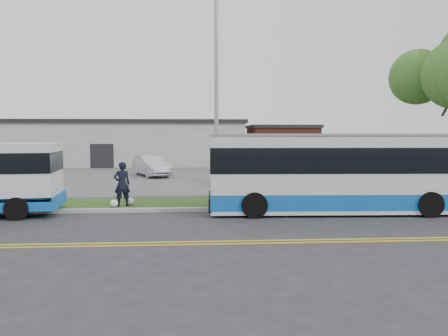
{
  "coord_description": "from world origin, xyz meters",
  "views": [
    {
      "loc": [
        2.06,
        -16.35,
        3.17
      ],
      "look_at": [
        3.34,
        2.95,
        1.6
      ],
      "focal_mm": 35.0,
      "sensor_mm": 36.0,
      "label": 1
    }
  ],
  "objects": [
    {
      "name": "ground",
      "position": [
        0.0,
        0.0,
        0.0
      ],
      "size": [
        140.0,
        140.0,
        0.0
      ],
      "primitive_type": "plane",
      "color": "#28282B",
      "rests_on": "ground"
    },
    {
      "name": "lane_line_north",
      "position": [
        0.0,
        -3.85,
        0.01
      ],
      "size": [
        70.0,
        0.12,
        0.01
      ],
      "primitive_type": "cube",
      "color": "gold",
      "rests_on": "ground"
    },
    {
      "name": "lane_line_south",
      "position": [
        0.0,
        -4.15,
        0.01
      ],
      "size": [
        70.0,
        0.12,
        0.01
      ],
      "primitive_type": "cube",
      "color": "gold",
      "rests_on": "ground"
    },
    {
      "name": "curb",
      "position": [
        0.0,
        1.1,
        0.07
      ],
      "size": [
        80.0,
        0.3,
        0.15
      ],
      "primitive_type": "cube",
      "color": "#9E9B93",
      "rests_on": "ground"
    },
    {
      "name": "verge",
      "position": [
        0.0,
        2.9,
        0.05
      ],
      "size": [
        80.0,
        3.3,
        0.1
      ],
      "primitive_type": "cube",
      "color": "#2B4517",
      "rests_on": "ground"
    },
    {
      "name": "parking_lot",
      "position": [
        0.0,
        17.0,
        0.05
      ],
      "size": [
        80.0,
        25.0,
        0.1
      ],
      "primitive_type": "cube",
      "color": "#4C4C4F",
      "rests_on": "ground"
    },
    {
      "name": "commercial_building",
      "position": [
        -6.0,
        27.0,
        2.18
      ],
      "size": [
        25.4,
        10.4,
        4.35
      ],
      "color": "#9E9E99",
      "rests_on": "ground"
    },
    {
      "name": "brick_wing",
      "position": [
        10.5,
        26.0,
        1.96
      ],
      "size": [
        6.3,
        7.3,
        3.9
      ],
      "color": "brown",
      "rests_on": "ground"
    },
    {
      "name": "streetlight_near",
      "position": [
        3.0,
        2.73,
        5.23
      ],
      "size": [
        0.35,
        1.53,
        9.5
      ],
      "color": "gray",
      "rests_on": "verge"
    },
    {
      "name": "transit_bus",
      "position": [
        8.25,
        0.6,
        1.58
      ],
      "size": [
        11.37,
        3.11,
        3.13
      ],
      "rotation": [
        0.0,
        0.0,
        -0.04
      ],
      "color": "silver",
      "rests_on": "ground"
    },
    {
      "name": "pedestrian",
      "position": [
        -0.99,
        1.97,
        1.03
      ],
      "size": [
        0.8,
        0.66,
        1.86
      ],
      "primitive_type": "imported",
      "rotation": [
        0.0,
        0.0,
        3.51
      ],
      "color": "black",
      "rests_on": "verge"
    },
    {
      "name": "parked_car_a",
      "position": [
        -1.03,
        14.66,
        0.83
      ],
      "size": [
        3.24,
        4.65,
        1.45
      ],
      "primitive_type": "imported",
      "rotation": [
        0.0,
        0.0,
        0.43
      ],
      "color": "silver",
      "rests_on": "parking_lot"
    },
    {
      "name": "grocery_bag_left",
      "position": [
        -1.29,
        1.72,
        0.26
      ],
      "size": [
        0.32,
        0.32,
        0.32
      ],
      "primitive_type": "sphere",
      "color": "white",
      "rests_on": "verge"
    },
    {
      "name": "grocery_bag_right",
      "position": [
        -0.69,
        2.22,
        0.26
      ],
      "size": [
        0.32,
        0.32,
        0.32
      ],
      "primitive_type": "sphere",
      "color": "white",
      "rests_on": "verge"
    }
  ]
}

